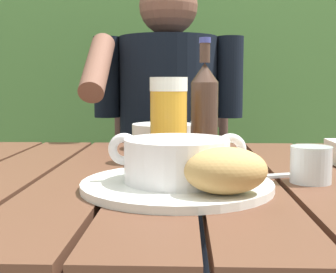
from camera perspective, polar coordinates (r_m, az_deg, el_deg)
dining_table at (r=0.87m, az=-1.10°, el=-10.70°), size 1.22×0.86×0.73m
chair_near_diner at (r=1.76m, az=0.22°, el=-7.65°), size 0.46×0.48×0.94m
person_eating at (r=1.51m, az=-0.12°, el=0.52°), size 0.48×0.47×1.25m
serving_plate at (r=0.73m, az=1.09°, el=-5.94°), size 0.30×0.30×0.01m
soup_bowl at (r=0.72m, az=1.10°, el=-2.75°), size 0.21×0.16×0.07m
bread_roll at (r=0.64m, az=7.10°, el=-4.16°), size 0.13×0.11×0.06m
beer_glass at (r=0.96m, az=0.07°, el=2.08°), size 0.08×0.08×0.17m
beer_bottle at (r=1.02m, az=4.47°, el=3.48°), size 0.06×0.06×0.26m
water_glass_small at (r=0.80m, az=17.07°, el=-3.29°), size 0.07×0.07×0.06m
table_knife at (r=0.82m, az=11.50°, el=-4.76°), size 0.14×0.06×0.01m
diner_bowl at (r=1.16m, az=-0.62°, el=0.05°), size 0.15×0.15×0.06m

